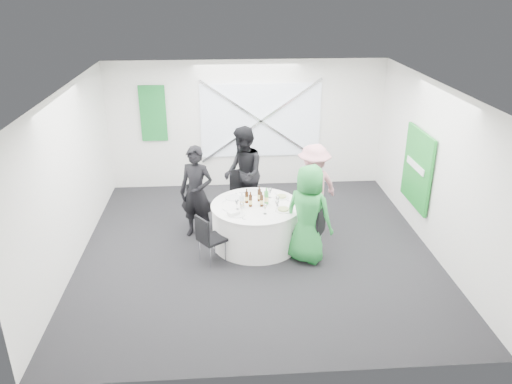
{
  "coord_description": "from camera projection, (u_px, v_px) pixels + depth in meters",
  "views": [
    {
      "loc": [
        -0.56,
        -7.58,
        4.36
      ],
      "look_at": [
        0.0,
        0.2,
        1.0
      ],
      "focal_mm": 35.0,
      "sensor_mm": 36.0,
      "label": 1
    }
  ],
  "objects": [
    {
      "name": "green_water_bottle",
      "position": [
        266.0,
        198.0,
        8.57
      ],
      "size": [
        0.08,
        0.08,
        0.29
      ],
      "color": "green",
      "rests_on": "banquet_table"
    },
    {
      "name": "window_panel",
      "position": [
        261.0,
        121.0,
        10.84
      ],
      "size": [
        2.6,
        0.03,
        1.6
      ],
      "primitive_type": "cube",
      "color": "silver",
      "rests_on": "wall_back"
    },
    {
      "name": "person_man_back_left",
      "position": [
        196.0,
        193.0,
        8.84
      ],
      "size": [
        0.72,
        0.6,
        1.7
      ],
      "primitive_type": "imported",
      "rotation": [
        0.0,
        0.0,
        -0.36
      ],
      "color": "black",
      "rests_on": "floor"
    },
    {
      "name": "fork_a",
      "position": [
        287.0,
        200.0,
        8.76
      ],
      "size": [
        0.09,
        0.13,
        0.01
      ],
      "primitive_type": "cube",
      "rotation": [
        0.0,
        0.0,
        0.58
      ],
      "color": "silver",
      "rests_on": "banquet_table"
    },
    {
      "name": "person_woman_pink",
      "position": [
        313.0,
        187.0,
        9.16
      ],
      "size": [
        1.16,
        0.93,
        1.63
      ],
      "primitive_type": "imported",
      "rotation": [
        0.0,
        0.0,
        -2.66
      ],
      "color": "pink",
      "rests_on": "floor"
    },
    {
      "name": "wall_left",
      "position": [
        70.0,
        179.0,
        7.95
      ],
      "size": [
        0.0,
        6.0,
        6.0
      ],
      "primitive_type": "plane",
      "rotation": [
        1.57,
        0.0,
        1.57
      ],
      "color": "white",
      "rests_on": "floor"
    },
    {
      "name": "knife_c",
      "position": [
        243.0,
        193.0,
        9.07
      ],
      "size": [
        0.15,
        0.02,
        0.01
      ],
      "primitive_type": "cube",
      "rotation": [
        0.0,
        0.0,
        1.62
      ],
      "color": "silver",
      "rests_on": "banquet_table"
    },
    {
      "name": "clear_water_bottle",
      "position": [
        242.0,
        202.0,
        8.43
      ],
      "size": [
        0.08,
        0.08,
        0.29
      ],
      "color": "silver",
      "rests_on": "banquet_table"
    },
    {
      "name": "plate_front_left",
      "position": [
        237.0,
        215.0,
        8.21
      ],
      "size": [
        0.26,
        0.26,
        0.01
      ],
      "color": "silver",
      "rests_on": "banquet_table"
    },
    {
      "name": "fork_b",
      "position": [
        225.0,
        210.0,
        8.37
      ],
      "size": [
        0.1,
        0.13,
        0.01
      ],
      "primitive_type": "cube",
      "rotation": [
        0.0,
        0.0,
        -2.51
      ],
      "color": "silver",
      "rests_on": "banquet_table"
    },
    {
      "name": "banquet_table",
      "position": [
        256.0,
        224.0,
        8.73
      ],
      "size": [
        1.56,
        1.56,
        0.76
      ],
      "color": "white",
      "rests_on": "floor"
    },
    {
      "name": "wine_glass_f",
      "position": [
        237.0,
        203.0,
        8.36
      ],
      "size": [
        0.07,
        0.07,
        0.17
      ],
      "color": "white",
      "rests_on": "banquet_table"
    },
    {
      "name": "wall_back",
      "position": [
        247.0,
        125.0,
        10.9
      ],
      "size": [
        6.0,
        0.0,
        6.0
      ],
      "primitive_type": "plane",
      "rotation": [
        1.57,
        0.0,
        0.0
      ],
      "color": "white",
      "rests_on": "floor"
    },
    {
      "name": "beer_bottle_a",
      "position": [
        247.0,
        197.0,
        8.63
      ],
      "size": [
        0.06,
        0.06,
        0.26
      ],
      "color": "#3B1D0A",
      "rests_on": "banquet_table"
    },
    {
      "name": "green_sign",
      "position": [
        417.0,
        168.0,
        8.97
      ],
      "size": [
        0.05,
        1.2,
        1.4
      ],
      "primitive_type": "cube",
      "color": "#188628",
      "rests_on": "wall_right"
    },
    {
      "name": "fork_c",
      "position": [
        263.0,
        192.0,
        9.1
      ],
      "size": [
        0.15,
        0.02,
        0.01
      ],
      "primitive_type": "cube",
      "rotation": [
        0.0,
        0.0,
        1.59
      ],
      "color": "silver",
      "rests_on": "banquet_table"
    },
    {
      "name": "knife_a",
      "position": [
        277.0,
        194.0,
        8.98
      ],
      "size": [
        0.08,
        0.14,
        0.01
      ],
      "primitive_type": "cube",
      "rotation": [
        0.0,
        0.0,
        0.49
      ],
      "color": "silver",
      "rests_on": "banquet_table"
    },
    {
      "name": "chair_front_right",
      "position": [
        314.0,
        228.0,
        8.25
      ],
      "size": [
        0.58,
        0.58,
        0.94
      ],
      "rotation": [
        0.0,
        0.0,
        4.2
      ],
      "color": "black",
      "rests_on": "floor"
    },
    {
      "name": "plate_back_right",
      "position": [
        282.0,
        197.0,
        8.86
      ],
      "size": [
        0.25,
        0.25,
        0.04
      ],
      "color": "silver",
      "rests_on": "banquet_table"
    },
    {
      "name": "window_brace_b",
      "position": [
        261.0,
        121.0,
        10.8
      ],
      "size": [
        2.63,
        0.05,
        1.84
      ],
      "primitive_type": "cube",
      "rotation": [
        0.0,
        -0.97,
        0.0
      ],
      "color": "silver",
      "rests_on": "window_panel"
    },
    {
      "name": "wine_glass_a",
      "position": [
        270.0,
        191.0,
        8.82
      ],
      "size": [
        0.07,
        0.07,
        0.17
      ],
      "color": "white",
      "rests_on": "banquet_table"
    },
    {
      "name": "plate_back",
      "position": [
        253.0,
        192.0,
        9.07
      ],
      "size": [
        0.3,
        0.3,
        0.01
      ],
      "color": "silver",
      "rests_on": "banquet_table"
    },
    {
      "name": "wine_glass_d",
      "position": [
        242.0,
        206.0,
        8.25
      ],
      "size": [
        0.07,
        0.07,
        0.17
      ],
      "color": "white",
      "rests_on": "banquet_table"
    },
    {
      "name": "fork_d",
      "position": [
        235.0,
        195.0,
        8.97
      ],
      "size": [
        0.1,
        0.13,
        0.01
      ],
      "primitive_type": "cube",
      "rotation": [
        0.0,
        0.0,
        2.54
      ],
      "color": "silver",
      "rests_on": "banquet_table"
    },
    {
      "name": "wine_glass_b",
      "position": [
        278.0,
        199.0,
        8.49
      ],
      "size": [
        0.07,
        0.07,
        0.17
      ],
      "color": "white",
      "rests_on": "banquet_table"
    },
    {
      "name": "chair_back",
      "position": [
        242.0,
        190.0,
        9.67
      ],
      "size": [
        0.5,
        0.51,
        0.96
      ],
      "rotation": [
        0.0,
        0.0,
        0.18
      ],
      "color": "black",
      "rests_on": "floor"
    },
    {
      "name": "person_woman_green",
      "position": [
        308.0,
        214.0,
        8.06
      ],
      "size": [
        0.97,
        0.91,
        1.67
      ],
      "primitive_type": "imported",
      "rotation": [
        0.0,
        0.0,
        2.51
      ],
      "color": "#268C3A",
      "rests_on": "floor"
    },
    {
      "name": "wall_front",
      "position": [
        277.0,
        274.0,
        5.4
      ],
      "size": [
        6.0,
        0.0,
        6.0
      ],
      "primitive_type": "plane",
      "rotation": [
        -1.57,
        0.0,
        0.0
      ],
      "color": "white",
      "rests_on": "floor"
    },
    {
      "name": "plate_front_right",
      "position": [
        283.0,
        210.0,
        8.37
      ],
      "size": [
        0.28,
        0.28,
        0.04
      ],
      "color": "silver",
      "rests_on": "banquet_table"
    },
    {
      "name": "person_man_back",
      "position": [
        243.0,
        174.0,
        9.53
      ],
      "size": [
        0.61,
        0.95,
        1.82
      ],
      "primitive_type": "imported",
      "rotation": [
        0.0,
        0.0,
        -1.42
      ],
      "color": "black",
      "rests_on": "floor"
    },
    {
      "name": "napkin",
      "position": [
        233.0,
        213.0,
        8.2
      ],
      "size": [
        0.21,
        0.2,
        0.05
      ],
      "primitive_type": "cube",
      "rotation": [
        0.0,
        0.0,
        0.58
      ],
      "color": "white",
      "rests_on": "plate_front_left"
    },
    {
      "name": "knife_d",
      "position": [
        224.0,
        202.0,
        8.69
      ],
      "size": [
        0.1,
        0.13,
        0.01
      ],
      "primitive_type": "cube",
      "rotation": [
        0.0,
        0.0,
        2.55
      ],
      "color": "silver",
      "rests_on": "banquet_table"
    },
    {
      "name": "wine_glass_e",
      "position": [
        265.0,
        207.0,
        8.2
      ],
      "size": [
        0.07,
        0.07,
        0.17
      ],
      "color": "white",
      "rests_on": "banquet_table"
    },
    {
      "name": "green_banner",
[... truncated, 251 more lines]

